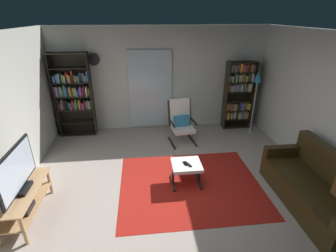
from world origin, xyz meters
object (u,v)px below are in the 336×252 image
object	(u,v)px
lounge_armchair	(181,120)
wall_clock	(94,59)
bookshelf_near_tv	(74,94)
cell_phone	(186,163)
television	(17,172)
tv_stand	(24,200)
leather_sofa	(319,190)
ottoman	(186,167)
floor_lamp_by_shelf	(257,85)
tv_remote	(189,165)
bookshelf_near_sofa	(239,93)

from	to	relation	value
lounge_armchair	wall_clock	distance (m)	2.54
bookshelf_near_tv	cell_phone	size ratio (longest dim) A/B	14.56
television	lounge_armchair	distance (m)	3.49
tv_stand	lounge_armchair	bearing A→B (deg)	39.49
lounge_armchair	cell_phone	bearing A→B (deg)	-96.39
lounge_armchair	wall_clock	world-z (taller)	wall_clock
leather_sofa	ottoman	distance (m)	2.13
television	leather_sofa	xyz separation A→B (m)	(4.50, -0.27, -0.50)
bookshelf_near_tv	floor_lamp_by_shelf	world-z (taller)	bookshelf_near_tv
tv_remote	floor_lamp_by_shelf	world-z (taller)	floor_lamp_by_shelf
tv_stand	floor_lamp_by_shelf	bearing A→B (deg)	28.10
tv_stand	lounge_armchair	world-z (taller)	lounge_armchair
wall_clock	bookshelf_near_tv	bearing A→B (deg)	-163.42
tv_stand	cell_phone	world-z (taller)	tv_stand
floor_lamp_by_shelf	cell_phone	bearing A→B (deg)	-137.47
cell_phone	wall_clock	size ratio (longest dim) A/B	0.48
bookshelf_near_sofa	tv_remote	bearing A→B (deg)	-126.38
lounge_armchair	cell_phone	world-z (taller)	lounge_armchair
leather_sofa	lounge_armchair	xyz separation A→B (m)	(-1.80, 2.48, 0.22)
bookshelf_near_tv	wall_clock	size ratio (longest dim) A/B	7.03
tv_remote	ottoman	bearing A→B (deg)	94.19
television	tv_stand	bearing A→B (deg)	-95.99
ottoman	television	bearing A→B (deg)	-167.84
bookshelf_near_sofa	lounge_armchair	bearing A→B (deg)	-157.78
lounge_armchair	wall_clock	size ratio (longest dim) A/B	3.53
bookshelf_near_sofa	floor_lamp_by_shelf	world-z (taller)	bookshelf_near_sofa
floor_lamp_by_shelf	wall_clock	world-z (taller)	wall_clock
tv_stand	wall_clock	bearing A→B (deg)	77.23
leather_sofa	cell_phone	distance (m)	2.15
floor_lamp_by_shelf	lounge_armchair	bearing A→B (deg)	-173.69
television	floor_lamp_by_shelf	distance (m)	5.17
bookshelf_near_sofa	wall_clock	distance (m)	3.73
tv_remote	television	bearing A→B (deg)	166.89
cell_phone	tv_stand	bearing A→B (deg)	179.63
ottoman	wall_clock	distance (m)	3.45
lounge_armchair	wall_clock	bearing A→B (deg)	157.22
leather_sofa	tv_stand	bearing A→B (deg)	176.79
ottoman	floor_lamp_by_shelf	xyz separation A→B (m)	(2.02, 1.86, 0.94)
tv_stand	bookshelf_near_sofa	size ratio (longest dim) A/B	0.65
bookshelf_near_tv	television	bearing A→B (deg)	-92.95
television	floor_lamp_by_shelf	size ratio (longest dim) A/B	0.65
bookshelf_near_tv	ottoman	xyz separation A→B (m)	(2.38, -2.34, -0.73)
bookshelf_near_tv	tv_remote	distance (m)	3.46
bookshelf_near_tv	ottoman	distance (m)	3.41
television	wall_clock	size ratio (longest dim) A/B	3.56
lounge_armchair	floor_lamp_by_shelf	distance (m)	2.01
bookshelf_near_sofa	wall_clock	bearing A→B (deg)	177.10
tv_stand	ottoman	xyz separation A→B (m)	(2.53, 0.57, 0.02)
bookshelf_near_sofa	cell_phone	bearing A→B (deg)	-127.75
tv_stand	tv_remote	size ratio (longest dim) A/B	7.99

